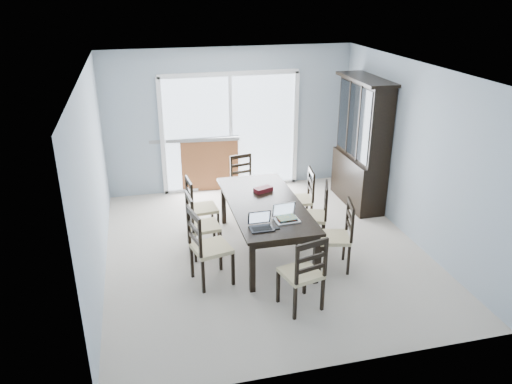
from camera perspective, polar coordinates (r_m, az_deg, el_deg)
The scene contains 24 objects.
floor at distance 7.37m, azimuth 0.97°, elevation -6.55°, with size 5.00×5.00×0.00m, color #BDB1A2.
ceiling at distance 6.49m, azimuth 1.13°, elevation 13.84°, with size 5.00×5.00×0.00m, color white.
back_wall at distance 9.15m, azimuth -2.97°, elevation 8.18°, with size 4.50×0.02×2.60m, color #909FAC.
wall_left at distance 6.65m, azimuth -18.07°, elevation 1.28°, with size 0.02×5.00×2.60m, color #909FAC.
wall_right at distance 7.68m, azimuth 17.55°, elevation 4.22°, with size 0.02×5.00×2.60m, color #909FAC.
balcony at distance 10.50m, azimuth -3.86°, elevation 2.39°, with size 4.50×2.00×0.10m, color gray.
railing at distance 11.25m, azimuth -4.84°, elevation 6.99°, with size 4.50×0.06×1.10m, color #99999E.
dining_table at distance 7.06m, azimuth 1.01°, elevation -1.79°, with size 1.00×2.20×0.75m.
china_hutch at distance 8.69m, azimuth 11.97°, elevation 5.33°, with size 0.50×1.38×2.20m.
sliding_door at distance 9.19m, azimuth -2.91°, elevation 6.86°, with size 2.52×0.05×2.18m.
chair_left_near at distance 6.32m, azimuth -6.03°, elevation -5.43°, with size 0.55×0.54×1.20m.
chair_left_mid at distance 7.01m, azimuth -6.71°, elevation -3.06°, with size 0.45×0.44×1.08m.
chair_left_far at distance 7.56m, azimuth -6.80°, elevation -1.07°, with size 0.45×0.44×1.08m.
chair_right_near at distance 6.75m, azimuth 9.69°, elevation -4.14°, with size 0.52×0.51×1.12m.
chair_right_mid at distance 7.29m, azimuth 7.10°, elevation -1.85°, with size 0.55×0.54×1.12m.
chair_right_far at distance 7.88m, azimuth 5.53°, elevation 0.00°, with size 0.47×0.46×1.08m.
chair_end_near at distance 5.82m, azimuth 5.70°, elevation -8.51°, with size 0.52×0.53×1.13m.
chair_end_far at distance 8.55m, azimuth -1.47°, elevation 1.86°, with size 0.47×0.48×1.05m.
laptop_dark at distance 6.27m, azimuth 0.66°, elevation -3.87°, with size 0.30×0.21×0.20m.
laptop_silver at distance 6.48m, azimuth 3.59°, elevation -2.93°, with size 0.33×0.24×0.22m.
book_stack at distance 6.53m, azimuth 3.50°, elevation -3.04°, with size 0.26×0.21×0.04m.
cell_phone at distance 6.30m, azimuth 2.14°, elevation -4.18°, with size 0.12×0.06×0.01m, color black.
game_box at distance 7.38m, azimuth 0.83°, elevation 0.29°, with size 0.27×0.13×0.07m, color #430D18.
hot_tub at distance 10.04m, azimuth -7.99°, elevation 4.65°, with size 2.14×1.95×1.02m.
Camera 1 is at (-1.64, -6.20, 3.63)m, focal length 35.00 mm.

